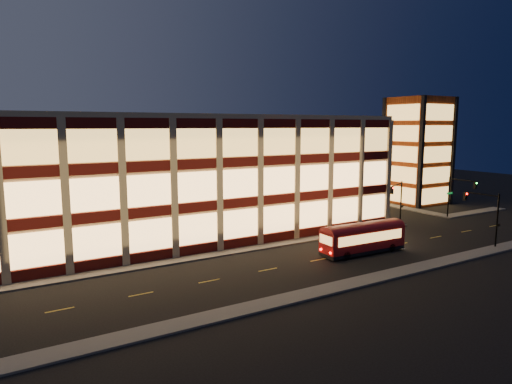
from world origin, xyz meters
TOP-DOWN VIEW (x-y plane):
  - ground at (0.00, 0.00)m, footprint 200.00×200.00m
  - sidewalk_office_south at (-3.00, 1.00)m, footprint 54.00×2.00m
  - sidewalk_office_east at (23.00, 17.00)m, footprint 2.00×30.00m
  - sidewalk_tower_south at (40.00, 1.00)m, footprint 14.00×2.00m
  - sidewalk_tower_west at (34.00, 17.00)m, footprint 2.00×30.00m
  - sidewalk_near at (0.00, -13.00)m, footprint 100.00×2.00m
  - office_building at (-2.91, 16.91)m, footprint 50.45×30.45m
  - stair_tower at (39.95, 11.95)m, footprint 8.60×8.60m
  - traffic_signal_far at (22.21, 0.24)m, footprint 3.79×1.87m
  - traffic_signal_right at (33.50, -0.62)m, footprint 1.20×4.37m
  - traffic_signal_near at (23.50, -11.03)m, footprint 0.32×4.45m
  - trolley_bus at (9.54, -6.46)m, footprint 9.73×2.87m

SIDE VIEW (x-z plane):
  - ground at x=0.00m, z-range 0.00..0.00m
  - sidewalk_office_south at x=-3.00m, z-range 0.00..0.15m
  - sidewalk_office_east at x=23.00m, z-range 0.00..0.15m
  - sidewalk_tower_south at x=40.00m, z-range 0.00..0.15m
  - sidewalk_tower_west at x=34.00m, z-range 0.00..0.15m
  - sidewalk_near at x=0.00m, z-range 0.00..0.15m
  - trolley_bus at x=9.54m, z-range 0.18..3.44m
  - traffic_signal_right at x=33.50m, z-range 1.10..7.10m
  - traffic_signal_far at x=22.21m, z-range 1.11..7.11m
  - traffic_signal_near at x=23.50m, z-range 1.13..7.13m
  - office_building at x=-2.91m, z-range 0.00..14.50m
  - stair_tower at x=39.95m, z-range -0.01..17.99m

